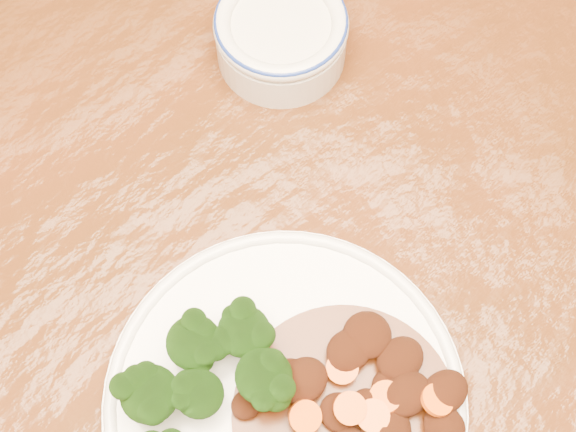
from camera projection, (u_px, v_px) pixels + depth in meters
ground at (280, 432)px, 1.41m from camera, size 4.00×4.00×0.00m
dining_table at (274, 327)px, 0.79m from camera, size 1.59×1.05×0.75m
dinner_plate at (285, 400)px, 0.68m from camera, size 0.31×0.31×0.02m
broccoli_florets at (201, 385)px, 0.64m from camera, size 0.16×0.11×0.05m
mince_stew at (357, 412)px, 0.66m from camera, size 0.19×0.19×0.03m
dip_bowl at (281, 35)px, 0.80m from camera, size 0.13×0.13×0.06m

